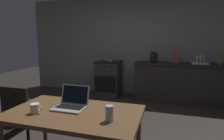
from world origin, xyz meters
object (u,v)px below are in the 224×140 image
bottle (220,59)px  laptop (71,104)px  dining_table (74,119)px  electric_kettle (153,57)px  coffee_mug (35,108)px  frying_pan (108,60)px  stove_oven (109,78)px  cereal_box (176,57)px  drinking_glass (109,113)px  dish_rack (200,62)px  chair (9,122)px

bottle → laptop: bearing=-125.1°
dining_table → electric_kettle: (0.53, 3.02, 0.36)m
laptop → coffee_mug: 0.35m
dining_table → electric_kettle: 3.08m
frying_pan → dining_table: bearing=-78.6°
stove_oven → bottle: 2.61m
stove_oven → dining_table: (0.59, -3.02, 0.22)m
electric_kettle → cereal_box: size_ratio=0.99×
coffee_mug → cereal_box: bearing=66.7°
electric_kettle → coffee_mug: electric_kettle is taller
laptop → stove_oven: bearing=91.5°
laptop → drinking_glass: 0.52m
cereal_box → dish_rack: 0.53m
cereal_box → frying_pan: bearing=-178.3°
dining_table → coffee_mug: (-0.34, -0.15, 0.12)m
chair → dining_table: bearing=1.9°
drinking_glass → cereal_box: (0.63, 3.16, 0.22)m
laptop → drinking_glass: laptop is taller
stove_oven → frying_pan: (-0.01, -0.03, 0.48)m
bottle → coffee_mug: bottle is taller
dish_rack → dining_table: bearing=-117.3°
electric_kettle → bottle: bottle is taller
laptop → bottle: bottle is taller
dining_table → dish_rack: dish_rack is taller
coffee_mug → dish_rack: 3.69m
drinking_glass → dish_rack: bearing=69.8°
electric_kettle → frying_pan: 1.13m
coffee_mug → cereal_box: size_ratio=0.48×
chair → electric_kettle: (1.38, 3.00, 0.51)m
coffee_mug → drinking_glass: size_ratio=0.89×
coffee_mug → chair: bearing=161.8°
cereal_box → dish_rack: bearing=-2.2°
coffee_mug → dining_table: bearing=23.6°
dining_table → dish_rack: size_ratio=3.88×
electric_kettle → cereal_box: 0.51m
frying_pan → chair: bearing=-94.8°
electric_kettle → coffee_mug: (-0.86, -3.17, -0.24)m
electric_kettle → dish_rack: bearing=0.0°
stove_oven → chair: bearing=-94.9°
stove_oven → drinking_glass: 3.31m
bottle → coffee_mug: (-2.29, -3.12, -0.24)m
coffee_mug → drinking_glass: 0.74m
frying_pan → electric_kettle: bearing=1.5°
laptop → cereal_box: bearing=60.9°
electric_kettle → drinking_glass: bearing=-92.2°
frying_pan → laptop: bearing=-79.8°
chair → bottle: size_ratio=3.36×
frying_pan → dish_rack: bearing=0.8°
coffee_mug → dish_rack: size_ratio=0.37×
frying_pan → cereal_box: cereal_box is taller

